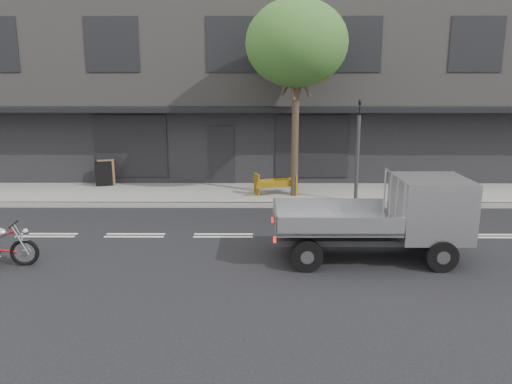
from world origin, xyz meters
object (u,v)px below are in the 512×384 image
at_px(flatbed_ute, 412,211).
at_px(sandwich_board, 104,174).
at_px(street_tree, 297,44).
at_px(traffic_light_pole, 357,157).
at_px(construction_barrier, 276,185).

distance_m(flatbed_ute, sandwich_board, 11.95).
xyz_separation_m(street_tree, traffic_light_pole, (2.00, -0.85, -3.63)).
bearing_deg(construction_barrier, sandwich_board, 166.76).
height_order(street_tree, traffic_light_pole, street_tree).
height_order(flatbed_ute, construction_barrier, flatbed_ute).
distance_m(street_tree, flatbed_ute, 7.58).
bearing_deg(traffic_light_pole, street_tree, 156.97).
distance_m(street_tree, sandwich_board, 8.60).
bearing_deg(street_tree, flatbed_ute, -68.57).
bearing_deg(street_tree, construction_barrier, -169.32).
relative_size(street_tree, flatbed_ute, 1.53).
distance_m(traffic_light_pole, flatbed_ute, 5.11).
xyz_separation_m(street_tree, flatbed_ute, (2.32, -5.92, -4.12)).
height_order(traffic_light_pole, flatbed_ute, traffic_light_pole).
bearing_deg(traffic_light_pole, flatbed_ute, -86.34).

